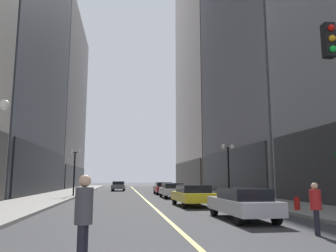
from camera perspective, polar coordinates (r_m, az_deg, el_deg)
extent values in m
plane|color=#38383A|center=(39.48, -5.04, -11.44)|extent=(200.00, 200.00, 0.00)
cube|color=gray|center=(39.93, -17.17, -10.95)|extent=(4.50, 78.00, 0.15)
cube|color=gray|center=(40.72, 6.87, -11.23)|extent=(4.50, 78.00, 0.15)
cube|color=#E5D64C|center=(39.48, -5.04, -11.44)|extent=(0.16, 70.00, 0.01)
cube|color=black|center=(39.85, -20.49, -7.30)|extent=(0.50, 22.80, 5.00)
cube|color=gray|center=(67.66, -20.25, 4.05)|extent=(12.46, 26.00, 32.64)
cube|color=#2C2C2E|center=(64.97, -15.60, -8.44)|extent=(0.50, 24.70, 3.92)
cube|color=gray|center=(47.94, 17.79, 16.32)|extent=(14.11, 24.00, 43.72)
cube|color=#2C2C2E|center=(40.87, 10.20, -7.75)|extent=(0.50, 22.80, 5.00)
cube|color=gray|center=(75.82, 9.10, 18.23)|extent=(15.69, 26.00, 72.49)
cube|color=#332A23|center=(65.61, 3.29, -8.28)|extent=(0.50, 24.70, 5.00)
cube|color=#B7B7BC|center=(14.81, 12.49, -13.15)|extent=(1.77, 4.70, 0.55)
cube|color=black|center=(14.56, 12.76, -11.34)|extent=(1.54, 2.64, 0.50)
cylinder|color=black|center=(16.15, 7.88, -13.88)|extent=(0.23, 0.64, 0.64)
cylinder|color=black|center=(16.62, 12.91, -13.61)|extent=(0.23, 0.64, 0.64)
cylinder|color=black|center=(13.05, 12.04, -14.97)|extent=(0.23, 0.64, 0.64)
cylinder|color=black|center=(13.62, 18.05, -14.47)|extent=(0.23, 0.64, 0.64)
cube|color=yellow|center=(21.67, 4.18, -11.94)|extent=(2.10, 4.58, 0.55)
cube|color=black|center=(21.43, 4.31, -10.70)|extent=(1.79, 2.59, 0.50)
cylinder|color=black|center=(23.04, 1.12, -12.47)|extent=(0.24, 0.65, 0.64)
cylinder|color=black|center=(23.42, 5.29, -12.38)|extent=(0.24, 0.65, 0.64)
cylinder|color=black|center=(19.95, 2.89, -13.00)|extent=(0.24, 0.65, 0.64)
cylinder|color=black|center=(20.39, 7.66, -12.85)|extent=(0.24, 0.65, 0.64)
cube|color=silver|center=(30.67, 0.66, -11.08)|extent=(1.87, 4.49, 0.55)
cube|color=black|center=(30.44, 0.73, -10.21)|extent=(1.62, 2.52, 0.50)
cylinder|color=black|center=(32.11, -1.20, -11.48)|extent=(0.23, 0.64, 0.64)
cylinder|color=black|center=(32.35, 1.58, -11.46)|extent=(0.23, 0.64, 0.64)
cylinder|color=black|center=(29.02, -0.37, -11.75)|extent=(0.23, 0.64, 0.64)
cylinder|color=black|center=(29.29, 2.70, -11.71)|extent=(0.23, 0.64, 0.64)
cube|color=#B21919|center=(37.99, -0.83, -10.68)|extent=(1.93, 4.77, 0.55)
cube|color=black|center=(37.74, -0.79, -9.97)|extent=(1.68, 2.68, 0.50)
cylinder|color=black|center=(39.57, -2.29, -11.00)|extent=(0.23, 0.64, 0.64)
cylinder|color=black|center=(39.74, 0.09, -11.00)|extent=(0.23, 0.64, 0.64)
cylinder|color=black|center=(36.27, -1.85, -11.19)|extent=(0.23, 0.64, 0.64)
cylinder|color=black|center=(36.45, 0.75, -11.18)|extent=(0.23, 0.64, 0.64)
cube|color=slate|center=(48.60, -8.45, -10.21)|extent=(2.01, 4.55, 0.55)
cube|color=black|center=(48.81, -8.43, -9.65)|extent=(1.70, 2.57, 0.50)
cylinder|color=black|center=(47.01, -7.60, -10.61)|extent=(0.25, 0.65, 0.64)
cylinder|color=black|center=(47.09, -9.54, -10.56)|extent=(0.25, 0.65, 0.64)
cylinder|color=black|center=(50.13, -7.45, -10.50)|extent=(0.25, 0.65, 0.64)
cylinder|color=black|center=(50.21, -9.27, -10.46)|extent=(0.25, 0.65, 0.64)
cylinder|color=black|center=(11.64, 24.07, -14.82)|extent=(0.14, 0.14, 0.77)
cylinder|color=black|center=(11.48, 24.19, -14.91)|extent=(0.14, 0.14, 0.77)
cylinder|color=#B21E1E|center=(11.50, 23.90, -11.44)|extent=(0.45, 0.45, 0.61)
sphere|color=tan|center=(11.49, 23.77, -9.39)|extent=(0.21, 0.21, 0.21)
cylinder|color=black|center=(6.74, -14.75, -19.73)|extent=(0.14, 0.14, 0.87)
cylinder|color=black|center=(6.88, -14.15, -19.52)|extent=(0.14, 0.14, 0.87)
cylinder|color=#3F3F44|center=(6.71, -14.18, -13.07)|extent=(0.43, 0.43, 0.69)
sphere|color=tan|center=(6.69, -14.03, -9.12)|extent=(0.24, 0.24, 0.24)
cube|color=black|center=(9.67, 25.78, 13.02)|extent=(0.28, 0.24, 0.90)
sphere|color=red|center=(9.66, 26.14, 14.85)|extent=(0.17, 0.17, 0.17)
sphere|color=orange|center=(9.56, 26.25, 13.30)|extent=(0.17, 0.17, 0.17)
sphere|color=green|center=(9.46, 26.37, 11.73)|extent=(0.17, 0.17, 0.17)
sphere|color=white|center=(12.89, -26.22, 3.26)|extent=(0.36, 0.36, 0.36)
cylinder|color=black|center=(32.69, -15.76, -7.98)|extent=(0.14, 0.14, 4.20)
cylinder|color=black|center=(32.78, -15.61, -4.40)|extent=(0.80, 0.06, 0.06)
sphere|color=white|center=(32.84, -16.21, -4.21)|extent=(0.36, 0.36, 0.36)
sphere|color=white|center=(32.74, -14.99, -4.25)|extent=(0.36, 0.36, 0.36)
cylinder|color=black|center=(27.01, 10.33, -8.03)|extent=(0.14, 0.14, 4.20)
cylinder|color=black|center=(27.11, 10.21, -3.70)|extent=(0.80, 0.06, 0.06)
sphere|color=white|center=(27.02, 9.50, -3.49)|extent=(0.36, 0.36, 0.36)
sphere|color=white|center=(27.23, 10.91, -3.49)|extent=(0.36, 0.36, 0.36)
cylinder|color=red|center=(18.58, 21.21, -12.47)|extent=(0.28, 0.28, 0.80)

